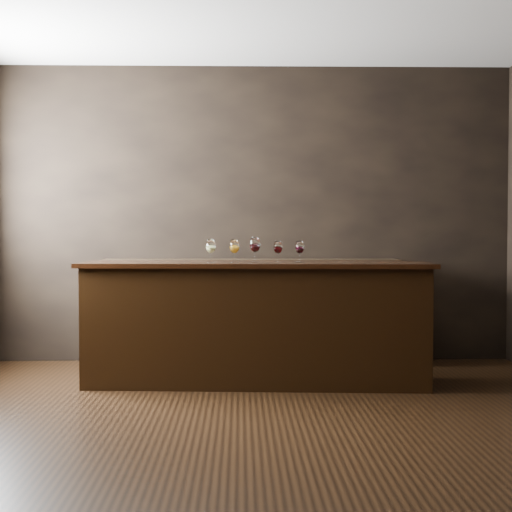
{
  "coord_description": "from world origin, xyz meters",
  "views": [
    {
      "loc": [
        -0.07,
        -4.54,
        1.24
      ],
      "look_at": [
        0.06,
        1.18,
        1.04
      ],
      "focal_mm": 50.0,
      "sensor_mm": 36.0,
      "label": 1
    }
  ],
  "objects_px": {
    "glass_red_c": "(300,248)",
    "back_bar_shelf": "(251,312)",
    "glass_white": "(211,247)",
    "glass_red_a": "(255,245)",
    "glass_red_b": "(278,248)",
    "bar_counter": "(256,326)",
    "glass_amber": "(234,247)"
  },
  "relations": [
    {
      "from": "bar_counter",
      "to": "glass_red_b",
      "type": "distance_m",
      "value": 0.65
    },
    {
      "from": "back_bar_shelf",
      "to": "glass_red_a",
      "type": "bearing_deg",
      "value": -88.31
    },
    {
      "from": "back_bar_shelf",
      "to": "glass_red_c",
      "type": "distance_m",
      "value": 1.11
    },
    {
      "from": "glass_amber",
      "to": "glass_red_a",
      "type": "xyz_separation_m",
      "value": [
        0.17,
        0.05,
        0.01
      ]
    },
    {
      "from": "bar_counter",
      "to": "glass_red_c",
      "type": "xyz_separation_m",
      "value": [
        0.36,
        0.02,
        0.63
      ]
    },
    {
      "from": "glass_amber",
      "to": "glass_red_b",
      "type": "bearing_deg",
      "value": 9.0
    },
    {
      "from": "bar_counter",
      "to": "back_bar_shelf",
      "type": "xyz_separation_m",
      "value": [
        -0.03,
        0.85,
        0.01
      ]
    },
    {
      "from": "bar_counter",
      "to": "glass_red_a",
      "type": "xyz_separation_m",
      "value": [
        -0.01,
        0.02,
        0.65
      ]
    },
    {
      "from": "glass_white",
      "to": "glass_amber",
      "type": "distance_m",
      "value": 0.19
    },
    {
      "from": "back_bar_shelf",
      "to": "glass_amber",
      "type": "bearing_deg",
      "value": -99.1
    },
    {
      "from": "glass_white",
      "to": "back_bar_shelf",
      "type": "bearing_deg",
      "value": 69.56
    },
    {
      "from": "glass_red_a",
      "to": "glass_red_c",
      "type": "xyz_separation_m",
      "value": [
        0.36,
        0.0,
        -0.02
      ]
    },
    {
      "from": "glass_amber",
      "to": "glass_red_a",
      "type": "bearing_deg",
      "value": 16.09
    },
    {
      "from": "back_bar_shelf",
      "to": "glass_white",
      "type": "height_order",
      "value": "glass_white"
    },
    {
      "from": "glass_red_a",
      "to": "glass_red_c",
      "type": "height_order",
      "value": "glass_red_a"
    },
    {
      "from": "bar_counter",
      "to": "glass_red_b",
      "type": "bearing_deg",
      "value": 10.83
    },
    {
      "from": "back_bar_shelf",
      "to": "glass_amber",
      "type": "relative_size",
      "value": 14.63
    },
    {
      "from": "back_bar_shelf",
      "to": "glass_red_a",
      "type": "relative_size",
      "value": 13.44
    },
    {
      "from": "bar_counter",
      "to": "glass_white",
      "type": "distance_m",
      "value": 0.73
    },
    {
      "from": "bar_counter",
      "to": "glass_red_b",
      "type": "height_order",
      "value": "glass_red_b"
    },
    {
      "from": "bar_counter",
      "to": "glass_amber",
      "type": "xyz_separation_m",
      "value": [
        -0.17,
        -0.03,
        0.64
      ]
    },
    {
      "from": "glass_amber",
      "to": "glass_red_b",
      "type": "height_order",
      "value": "glass_amber"
    },
    {
      "from": "bar_counter",
      "to": "glass_white",
      "type": "relative_size",
      "value": 14.48
    },
    {
      "from": "glass_red_b",
      "to": "glass_amber",
      "type": "bearing_deg",
      "value": -171.0
    },
    {
      "from": "glass_red_b",
      "to": "glass_red_c",
      "type": "relative_size",
      "value": 0.99
    },
    {
      "from": "glass_red_b",
      "to": "glass_red_c",
      "type": "xyz_separation_m",
      "value": [
        0.18,
        -0.01,
        0.0
      ]
    },
    {
      "from": "glass_red_c",
      "to": "back_bar_shelf",
      "type": "bearing_deg",
      "value": 114.88
    },
    {
      "from": "glass_white",
      "to": "glass_red_a",
      "type": "distance_m",
      "value": 0.36
    },
    {
      "from": "glass_white",
      "to": "glass_red_a",
      "type": "xyz_separation_m",
      "value": [
        0.35,
        0.05,
        0.01
      ]
    },
    {
      "from": "back_bar_shelf",
      "to": "glass_white",
      "type": "xyz_separation_m",
      "value": [
        -0.33,
        -0.89,
        0.62
      ]
    },
    {
      "from": "back_bar_shelf",
      "to": "glass_red_a",
      "type": "distance_m",
      "value": 1.05
    },
    {
      "from": "glass_red_a",
      "to": "glass_red_c",
      "type": "bearing_deg",
      "value": 0.17
    }
  ]
}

